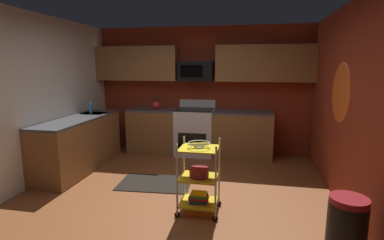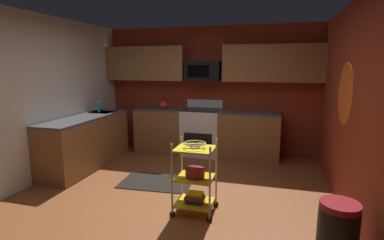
{
  "view_description": "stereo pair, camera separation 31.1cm",
  "coord_description": "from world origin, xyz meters",
  "px_view_note": "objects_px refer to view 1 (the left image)",
  "views": [
    {
      "loc": [
        1.0,
        -3.75,
        1.81
      ],
      "look_at": [
        0.21,
        0.3,
        1.05
      ],
      "focal_mm": 27.75,
      "sensor_mm": 36.0,
      "label": 1
    },
    {
      "loc": [
        1.3,
        -3.68,
        1.81
      ],
      "look_at": [
        0.21,
        0.3,
        1.05
      ],
      "focal_mm": 27.75,
      "sensor_mm": 36.0,
      "label": 2
    }
  ],
  "objects_px": {
    "oven_range": "(195,131)",
    "mixing_bowl_large": "(199,172)",
    "book_stack": "(199,197)",
    "microwave": "(196,71)",
    "trash_can": "(346,232)",
    "dish_soap_bottle": "(91,108)",
    "rolling_cart": "(199,177)",
    "kettle": "(156,105)",
    "fruit_bowl": "(199,144)"
  },
  "relations": [
    {
      "from": "oven_range",
      "to": "mixing_bowl_large",
      "type": "xyz_separation_m",
      "value": [
        0.5,
        -2.44,
        0.04
      ]
    },
    {
      "from": "mixing_bowl_large",
      "to": "book_stack",
      "type": "bearing_deg",
      "value": -180.0
    },
    {
      "from": "microwave",
      "to": "mixing_bowl_large",
      "type": "height_order",
      "value": "microwave"
    },
    {
      "from": "microwave",
      "to": "trash_can",
      "type": "height_order",
      "value": "microwave"
    },
    {
      "from": "dish_soap_bottle",
      "to": "microwave",
      "type": "bearing_deg",
      "value": 25.59
    },
    {
      "from": "microwave",
      "to": "book_stack",
      "type": "distance_m",
      "value": 3.0
    },
    {
      "from": "mixing_bowl_large",
      "to": "trash_can",
      "type": "distance_m",
      "value": 1.66
    },
    {
      "from": "oven_range",
      "to": "rolling_cart",
      "type": "bearing_deg",
      "value": -78.4
    },
    {
      "from": "kettle",
      "to": "dish_soap_bottle",
      "type": "relative_size",
      "value": 1.32
    },
    {
      "from": "mixing_bowl_large",
      "to": "book_stack",
      "type": "relative_size",
      "value": 1.02
    },
    {
      "from": "oven_range",
      "to": "mixing_bowl_large",
      "type": "relative_size",
      "value": 4.37
    },
    {
      "from": "mixing_bowl_large",
      "to": "kettle",
      "type": "bearing_deg",
      "value": 118.5
    },
    {
      "from": "rolling_cart",
      "to": "oven_range",
      "type": "bearing_deg",
      "value": 101.6
    },
    {
      "from": "kettle",
      "to": "trash_can",
      "type": "relative_size",
      "value": 0.4
    },
    {
      "from": "book_stack",
      "to": "oven_range",
      "type": "bearing_deg",
      "value": 101.6
    },
    {
      "from": "oven_range",
      "to": "trash_can",
      "type": "distance_m",
      "value": 3.75
    },
    {
      "from": "microwave",
      "to": "trash_can",
      "type": "distance_m",
      "value": 4.07
    },
    {
      "from": "oven_range",
      "to": "mixing_bowl_large",
      "type": "bearing_deg",
      "value": -78.36
    },
    {
      "from": "kettle",
      "to": "dish_soap_bottle",
      "type": "bearing_deg",
      "value": -143.09
    },
    {
      "from": "microwave",
      "to": "trash_can",
      "type": "relative_size",
      "value": 1.06
    },
    {
      "from": "rolling_cart",
      "to": "fruit_bowl",
      "type": "relative_size",
      "value": 3.36
    },
    {
      "from": "fruit_bowl",
      "to": "trash_can",
      "type": "bearing_deg",
      "value": -26.66
    },
    {
      "from": "rolling_cart",
      "to": "dish_soap_bottle",
      "type": "bearing_deg",
      "value": 145.06
    },
    {
      "from": "mixing_bowl_large",
      "to": "kettle",
      "type": "distance_m",
      "value": 2.81
    },
    {
      "from": "rolling_cart",
      "to": "microwave",
      "type": "bearing_deg",
      "value": 101.14
    },
    {
      "from": "microwave",
      "to": "fruit_bowl",
      "type": "bearing_deg",
      "value": -78.86
    },
    {
      "from": "trash_can",
      "to": "mixing_bowl_large",
      "type": "bearing_deg",
      "value": 153.31
    },
    {
      "from": "fruit_bowl",
      "to": "dish_soap_bottle",
      "type": "relative_size",
      "value": 1.36
    },
    {
      "from": "book_stack",
      "to": "kettle",
      "type": "xyz_separation_m",
      "value": [
        -1.32,
        2.43,
        0.81
      ]
    },
    {
      "from": "dish_soap_bottle",
      "to": "trash_can",
      "type": "height_order",
      "value": "dish_soap_bottle"
    },
    {
      "from": "microwave",
      "to": "kettle",
      "type": "relative_size",
      "value": 2.65
    },
    {
      "from": "mixing_bowl_large",
      "to": "book_stack",
      "type": "distance_m",
      "value": 0.33
    },
    {
      "from": "mixing_bowl_large",
      "to": "oven_range",
      "type": "bearing_deg",
      "value": 101.64
    },
    {
      "from": "microwave",
      "to": "fruit_bowl",
      "type": "relative_size",
      "value": 2.57
    },
    {
      "from": "rolling_cart",
      "to": "mixing_bowl_large",
      "type": "distance_m",
      "value": 0.07
    },
    {
      "from": "oven_range",
      "to": "book_stack",
      "type": "distance_m",
      "value": 2.5
    },
    {
      "from": "microwave",
      "to": "dish_soap_bottle",
      "type": "xyz_separation_m",
      "value": [
        -1.86,
        -0.89,
        -0.68
      ]
    },
    {
      "from": "rolling_cart",
      "to": "fruit_bowl",
      "type": "height_order",
      "value": "rolling_cart"
    },
    {
      "from": "trash_can",
      "to": "fruit_bowl",
      "type": "bearing_deg",
      "value": 153.34
    },
    {
      "from": "rolling_cart",
      "to": "trash_can",
      "type": "xyz_separation_m",
      "value": [
        1.48,
        -0.74,
        -0.12
      ]
    },
    {
      "from": "book_stack",
      "to": "kettle",
      "type": "bearing_deg",
      "value": 118.47
    },
    {
      "from": "kettle",
      "to": "rolling_cart",
      "type": "bearing_deg",
      "value": -61.53
    },
    {
      "from": "microwave",
      "to": "oven_range",
      "type": "bearing_deg",
      "value": -89.74
    },
    {
      "from": "kettle",
      "to": "book_stack",
      "type": "bearing_deg",
      "value": -61.53
    },
    {
      "from": "mixing_bowl_large",
      "to": "dish_soap_bottle",
      "type": "height_order",
      "value": "dish_soap_bottle"
    },
    {
      "from": "oven_range",
      "to": "dish_soap_bottle",
      "type": "height_order",
      "value": "dish_soap_bottle"
    },
    {
      "from": "microwave",
      "to": "book_stack",
      "type": "bearing_deg",
      "value": -78.86
    },
    {
      "from": "fruit_bowl",
      "to": "trash_can",
      "type": "distance_m",
      "value": 1.74
    },
    {
      "from": "fruit_bowl",
      "to": "kettle",
      "type": "height_order",
      "value": "kettle"
    },
    {
      "from": "rolling_cart",
      "to": "fruit_bowl",
      "type": "bearing_deg",
      "value": 0.0
    }
  ]
}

